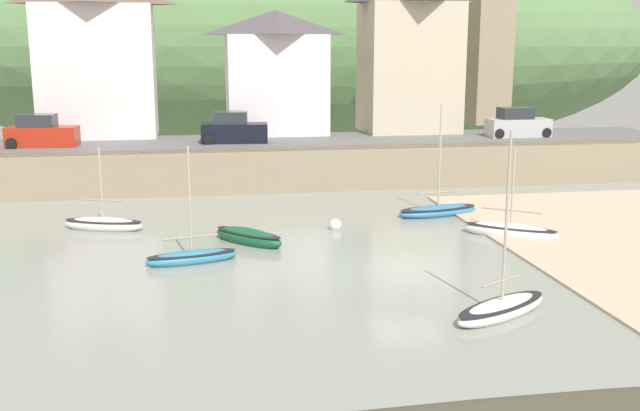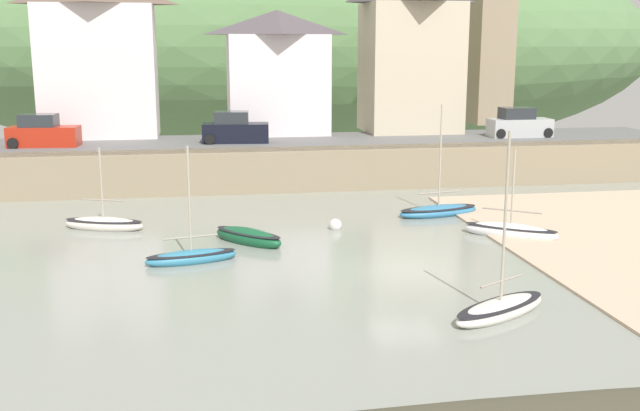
{
  "view_description": "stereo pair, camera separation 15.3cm",
  "coord_description": "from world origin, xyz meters",
  "px_view_note": "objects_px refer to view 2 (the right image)",
  "views": [
    {
      "loc": [
        -7.73,
        -26.25,
        8.36
      ],
      "look_at": [
        -2.3,
        6.03,
        1.34
      ],
      "focal_mm": 41.9,
      "sensor_mm": 36.0,
      "label": 1
    },
    {
      "loc": [
        -7.58,
        -26.28,
        8.36
      ],
      "look_at": [
        -2.3,
        6.03,
        1.34
      ],
      "focal_mm": 41.9,
      "sensor_mm": 36.0,
      "label": 2
    }
  ],
  "objects_px": {
    "sailboat_tall_mast": "(500,308)",
    "sailboat_blue_trim": "(438,210)",
    "waterfront_building_centre": "(277,72)",
    "sailboat_far_left": "(104,224)",
    "parked_car_end_of_row": "(519,125)",
    "fishing_boat_green": "(248,237)",
    "mooring_buoy": "(335,225)",
    "church_with_spire": "(494,4)",
    "waterfront_building_left": "(98,56)",
    "sailboat_nearest_shore": "(511,231)",
    "waterfront_building_right": "(411,48)",
    "parked_car_near_slipway": "(43,133)",
    "parked_car_by_wall": "(235,130)",
    "motorboat_with_cabin": "(191,256)"
  },
  "relations": [
    {
      "from": "church_with_spire",
      "to": "fishing_boat_green",
      "type": "height_order",
      "value": "church_with_spire"
    },
    {
      "from": "waterfront_building_left",
      "to": "sailboat_tall_mast",
      "type": "xyz_separation_m",
      "value": [
        15.59,
        -30.33,
        -7.45
      ]
    },
    {
      "from": "mooring_buoy",
      "to": "sailboat_nearest_shore",
      "type": "bearing_deg",
      "value": -20.09
    },
    {
      "from": "parked_car_near_slipway",
      "to": "mooring_buoy",
      "type": "bearing_deg",
      "value": -37.17
    },
    {
      "from": "waterfront_building_right",
      "to": "sailboat_blue_trim",
      "type": "xyz_separation_m",
      "value": [
        -3.02,
        -16.24,
        -7.98
      ]
    },
    {
      "from": "parked_car_near_slipway",
      "to": "parked_car_by_wall",
      "type": "xyz_separation_m",
      "value": [
        11.53,
        0.0,
        0.0
      ]
    },
    {
      "from": "waterfront_building_centre",
      "to": "parked_car_end_of_row",
      "type": "distance_m",
      "value": 16.66
    },
    {
      "from": "waterfront_building_centre",
      "to": "sailboat_nearest_shore",
      "type": "bearing_deg",
      "value": -68.84
    },
    {
      "from": "sailboat_far_left",
      "to": "waterfront_building_left",
      "type": "bearing_deg",
      "value": 116.15
    },
    {
      "from": "waterfront_building_left",
      "to": "sailboat_nearest_shore",
      "type": "height_order",
      "value": "waterfront_building_left"
    },
    {
      "from": "sailboat_blue_trim",
      "to": "mooring_buoy",
      "type": "relative_size",
      "value": 9.29
    },
    {
      "from": "sailboat_nearest_shore",
      "to": "mooring_buoy",
      "type": "relative_size",
      "value": 6.71
    },
    {
      "from": "sailboat_nearest_shore",
      "to": "parked_car_by_wall",
      "type": "xyz_separation_m",
      "value": [
        -11.34,
        16.52,
        2.94
      ]
    },
    {
      "from": "sailboat_nearest_shore",
      "to": "waterfront_building_right",
      "type": "bearing_deg",
      "value": 122.76
    },
    {
      "from": "parked_car_by_wall",
      "to": "mooring_buoy",
      "type": "bearing_deg",
      "value": -69.17
    },
    {
      "from": "motorboat_with_cabin",
      "to": "sailboat_blue_trim",
      "type": "relative_size",
      "value": 0.84
    },
    {
      "from": "sailboat_tall_mast",
      "to": "parked_car_by_wall",
      "type": "xyz_separation_m",
      "value": [
        -6.97,
        25.83,
        2.96
      ]
    },
    {
      "from": "fishing_boat_green",
      "to": "parked_car_by_wall",
      "type": "height_order",
      "value": "parked_car_by_wall"
    },
    {
      "from": "fishing_boat_green",
      "to": "waterfront_building_centre",
      "type": "bearing_deg",
      "value": 126.9
    },
    {
      "from": "sailboat_blue_trim",
      "to": "parked_car_by_wall",
      "type": "relative_size",
      "value": 1.35
    },
    {
      "from": "church_with_spire",
      "to": "sailboat_nearest_shore",
      "type": "height_order",
      "value": "church_with_spire"
    },
    {
      "from": "motorboat_with_cabin",
      "to": "sailboat_nearest_shore",
      "type": "relative_size",
      "value": 1.16
    },
    {
      "from": "sailboat_tall_mast",
      "to": "waterfront_building_right",
      "type": "bearing_deg",
      "value": 49.73
    },
    {
      "from": "waterfront_building_centre",
      "to": "sailboat_blue_trim",
      "type": "relative_size",
      "value": 1.46
    },
    {
      "from": "waterfront_building_left",
      "to": "motorboat_with_cabin",
      "type": "height_order",
      "value": "waterfront_building_left"
    },
    {
      "from": "motorboat_with_cabin",
      "to": "parked_car_near_slipway",
      "type": "distance_m",
      "value": 20.47
    },
    {
      "from": "parked_car_by_wall",
      "to": "motorboat_with_cabin",
      "type": "bearing_deg",
      "value": -93.34
    },
    {
      "from": "fishing_boat_green",
      "to": "parked_car_near_slipway",
      "type": "distance_m",
      "value": 19.48
    },
    {
      "from": "sailboat_far_left",
      "to": "waterfront_building_right",
      "type": "bearing_deg",
      "value": 60.29
    },
    {
      "from": "sailboat_tall_mast",
      "to": "sailboat_blue_trim",
      "type": "bearing_deg",
      "value": 49.83
    },
    {
      "from": "church_with_spire",
      "to": "mooring_buoy",
      "type": "height_order",
      "value": "church_with_spire"
    },
    {
      "from": "waterfront_building_left",
      "to": "sailboat_far_left",
      "type": "bearing_deg",
      "value": -83.59
    },
    {
      "from": "sailboat_tall_mast",
      "to": "mooring_buoy",
      "type": "bearing_deg",
      "value": 74.58
    },
    {
      "from": "waterfront_building_centre",
      "to": "sailboat_nearest_shore",
      "type": "xyz_separation_m",
      "value": [
        8.14,
        -21.02,
        -6.36
      ]
    },
    {
      "from": "waterfront_building_centre",
      "to": "waterfront_building_right",
      "type": "distance_m",
      "value": 9.51
    },
    {
      "from": "waterfront_building_centre",
      "to": "parked_car_end_of_row",
      "type": "height_order",
      "value": "waterfront_building_centre"
    },
    {
      "from": "sailboat_far_left",
      "to": "parked_car_end_of_row",
      "type": "distance_m",
      "value": 28.47
    },
    {
      "from": "fishing_boat_green",
      "to": "sailboat_tall_mast",
      "type": "height_order",
      "value": "sailboat_tall_mast"
    },
    {
      "from": "parked_car_end_of_row",
      "to": "fishing_boat_green",
      "type": "bearing_deg",
      "value": -141.04
    },
    {
      "from": "parked_car_by_wall",
      "to": "mooring_buoy",
      "type": "xyz_separation_m",
      "value": [
        3.89,
        -13.8,
        -3.02
      ]
    },
    {
      "from": "sailboat_far_left",
      "to": "parked_car_by_wall",
      "type": "relative_size",
      "value": 0.95
    },
    {
      "from": "fishing_boat_green",
      "to": "sailboat_far_left",
      "type": "xyz_separation_m",
      "value": [
        -6.47,
        3.59,
        -0.01
      ]
    },
    {
      "from": "waterfront_building_left",
      "to": "waterfront_building_centre",
      "type": "relative_size",
      "value": 1.25
    },
    {
      "from": "waterfront_building_centre",
      "to": "sailboat_blue_trim",
      "type": "xyz_separation_m",
      "value": [
        6.35,
        -16.24,
        -6.4
      ]
    },
    {
      "from": "waterfront_building_left",
      "to": "sailboat_blue_trim",
      "type": "xyz_separation_m",
      "value": [
        18.17,
        -16.24,
        -7.46
      ]
    },
    {
      "from": "parked_car_end_of_row",
      "to": "waterfront_building_left",
      "type": "bearing_deg",
      "value": 170.45
    },
    {
      "from": "parked_car_near_slipway",
      "to": "mooring_buoy",
      "type": "height_order",
      "value": "parked_car_near_slipway"
    },
    {
      "from": "waterfront_building_centre",
      "to": "sailboat_blue_trim",
      "type": "height_order",
      "value": "waterfront_building_centre"
    },
    {
      "from": "church_with_spire",
      "to": "parked_car_end_of_row",
      "type": "distance_m",
      "value": 11.91
    },
    {
      "from": "waterfront_building_right",
      "to": "parked_car_by_wall",
      "type": "height_order",
      "value": "waterfront_building_right"
    }
  ]
}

